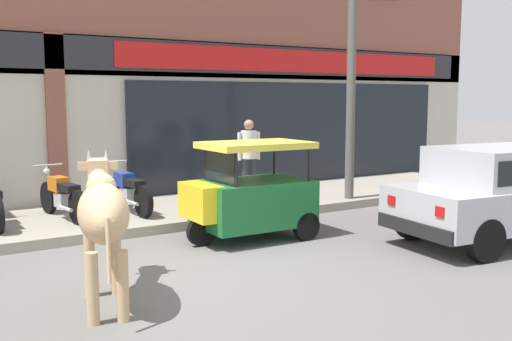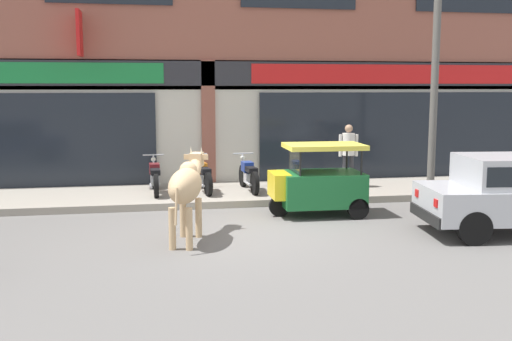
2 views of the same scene
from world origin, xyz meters
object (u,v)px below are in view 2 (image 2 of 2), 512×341
object	(u,v)px
motorcycle_0	(155,177)
utility_pole	(435,61)
motorcycle_2	(249,175)
auto_rickshaw	(318,185)
cow	(187,186)
motorcycle_1	(202,176)
pedestrian	(348,149)

from	to	relation	value
motorcycle_0	utility_pole	size ratio (longest dim) A/B	0.29
motorcycle_0	motorcycle_2	bearing A→B (deg)	-1.69
auto_rickshaw	motorcycle_2	world-z (taller)	auto_rickshaw
cow	motorcycle_0	xyz separation A→B (m)	(-0.50, 4.13, -0.46)
motorcycle_1	pedestrian	size ratio (longest dim) A/B	1.13
cow	auto_rickshaw	size ratio (longest dim) A/B	1.05
auto_rickshaw	motorcycle_1	bearing A→B (deg)	132.78
auto_rickshaw	motorcycle_2	distance (m)	2.59
pedestrian	cow	bearing A→B (deg)	-136.70
cow	utility_pole	xyz separation A→B (m)	(6.10, 3.05, 2.31)
motorcycle_1	motorcycle_0	bearing A→B (deg)	179.38
auto_rickshaw	motorcycle_0	xyz separation A→B (m)	(-3.37, 2.42, -0.11)
cow	motorcycle_2	bearing A→B (deg)	66.32
motorcycle_1	motorcycle_2	distance (m)	1.14
motorcycle_2	utility_pole	distance (m)	5.24
motorcycle_1	cow	bearing A→B (deg)	-98.88
auto_rickshaw	utility_pole	world-z (taller)	utility_pole
motorcycle_1	utility_pole	bearing A→B (deg)	-11.08
motorcycle_0	motorcycle_1	world-z (taller)	same
motorcycle_0	utility_pole	bearing A→B (deg)	-9.30
motorcycle_2	motorcycle_1	bearing A→B (deg)	177.25
motorcycle_1	motorcycle_2	xyz separation A→B (m)	(1.14, -0.05, 0.00)
cow	motorcycle_2	xyz separation A→B (m)	(1.78, 4.06, -0.46)
motorcycle_0	motorcycle_2	xyz separation A→B (m)	(2.28, -0.07, 0.00)
cow	utility_pole	bearing A→B (deg)	26.53
motorcycle_1	utility_pole	world-z (taller)	utility_pole
utility_pole	auto_rickshaw	bearing A→B (deg)	-157.56
motorcycle_0	utility_pole	world-z (taller)	utility_pole
cow	motorcycle_2	world-z (taller)	cow
cow	motorcycle_1	size ratio (longest dim) A/B	1.16
motorcycle_1	pedestrian	distance (m)	3.77
motorcycle_1	utility_pole	size ratio (longest dim) A/B	0.29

